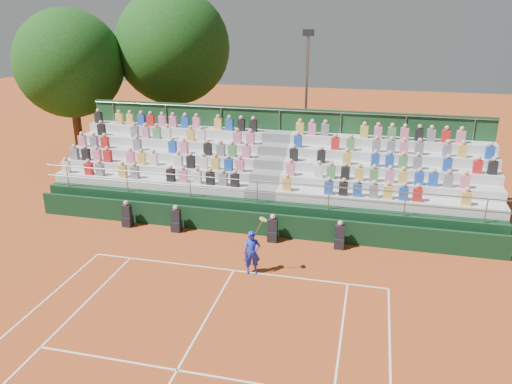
% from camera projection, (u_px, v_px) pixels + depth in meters
% --- Properties ---
extents(ground, '(90.00, 90.00, 0.00)m').
position_uv_depth(ground, '(234.00, 271.00, 18.19)').
color(ground, '#A5451B').
rests_on(ground, ground).
extents(courtside_wall, '(20.00, 0.15, 1.00)m').
position_uv_depth(courtside_wall, '(254.00, 223.00, 20.94)').
color(courtside_wall, black).
rests_on(courtside_wall, ground).
extents(line_officials, '(9.60, 0.40, 1.19)m').
position_uv_depth(line_officials, '(226.00, 226.00, 20.78)').
color(line_officials, black).
rests_on(line_officials, ground).
extents(grandstand, '(20.00, 5.20, 4.40)m').
position_uv_depth(grandstand, '(270.00, 185.00, 23.69)').
color(grandstand, black).
rests_on(grandstand, ground).
extents(tennis_player, '(0.87, 0.54, 2.22)m').
position_uv_depth(tennis_player, '(252.00, 253.00, 17.75)').
color(tennis_player, '#1927BB').
rests_on(tennis_player, ground).
extents(tree_west, '(6.27, 6.27, 9.07)m').
position_uv_depth(tree_west, '(70.00, 64.00, 29.14)').
color(tree_west, '#3D2A16').
rests_on(tree_west, ground).
extents(tree_east, '(7.03, 7.03, 10.24)m').
position_uv_depth(tree_east, '(173.00, 47.00, 30.82)').
color(tree_east, '#3D2A16').
rests_on(tree_east, ground).
extents(floodlight_mast, '(0.60, 0.25, 7.92)m').
position_uv_depth(floodlight_mast, '(306.00, 91.00, 27.98)').
color(floodlight_mast, gray).
rests_on(floodlight_mast, ground).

